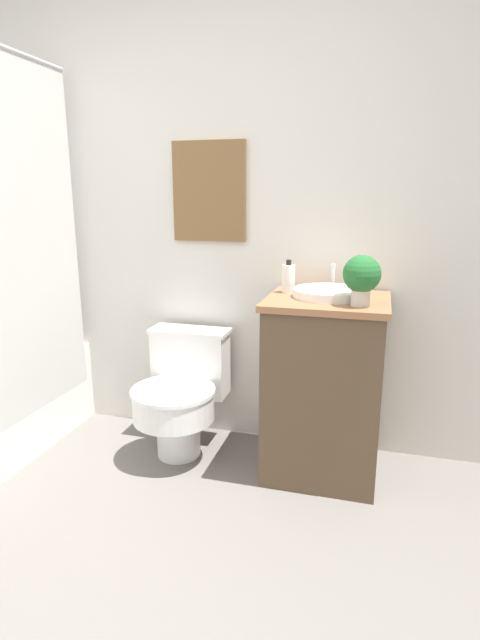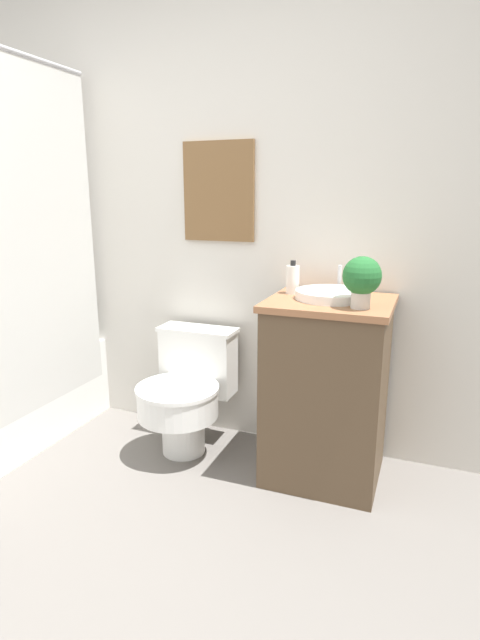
% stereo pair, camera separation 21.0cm
% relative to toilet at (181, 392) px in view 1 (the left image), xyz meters
% --- Properties ---
extents(wall_back, '(3.30, 0.07, 2.50)m').
position_rel_toilet_xyz_m(wall_back, '(-0.12, 0.30, 0.92)').
color(wall_back, silver).
rests_on(wall_back, ground_plane).
extents(toilet, '(0.43, 0.55, 0.64)m').
position_rel_toilet_xyz_m(toilet, '(0.00, 0.00, 0.00)').
color(toilet, white).
rests_on(toilet, ground_plane).
extents(vanity, '(0.56, 0.51, 0.87)m').
position_rel_toilet_xyz_m(vanity, '(0.74, 0.00, 0.11)').
color(vanity, brown).
rests_on(vanity, ground_plane).
extents(sink, '(0.33, 0.36, 0.13)m').
position_rel_toilet_xyz_m(sink, '(0.74, 0.03, 0.57)').
color(sink, white).
rests_on(sink, vanity).
extents(soap_bottle, '(0.06, 0.06, 0.16)m').
position_rel_toilet_xyz_m(soap_bottle, '(0.54, 0.08, 0.61)').
color(soap_bottle, silver).
rests_on(soap_bottle, vanity).
extents(potted_plant, '(0.16, 0.16, 0.22)m').
position_rel_toilet_xyz_m(potted_plant, '(0.89, -0.12, 0.67)').
color(potted_plant, beige).
rests_on(potted_plant, vanity).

